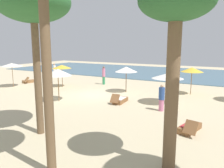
{
  "coord_description": "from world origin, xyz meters",
  "views": [
    {
      "loc": [
        9.93,
        -14.52,
        3.99
      ],
      "look_at": [
        1.81,
        -0.23,
        1.1
      ],
      "focal_mm": 35.58,
      "sensor_mm": 36.0,
      "label": 1
    }
  ],
  "objects": [
    {
      "name": "person_2",
      "position": [
        -1.92,
        4.61,
        0.96
      ],
      "size": [
        0.41,
        0.41,
        1.87
      ],
      "color": "#338C59",
      "rests_on": "ground_plane"
    },
    {
      "name": "palm_1",
      "position": [
        8.23,
        -7.75,
        4.94
      ],
      "size": [
        2.25,
        2.25,
        5.9
      ],
      "color": "brown",
      "rests_on": "ground_plane"
    },
    {
      "name": "umbrella_6",
      "position": [
        6.75,
        4.15,
        2.03
      ],
      "size": [
        1.76,
        1.76,
        2.23
      ],
      "color": "olive",
      "rests_on": "ground_plane"
    },
    {
      "name": "ocean_water",
      "position": [
        0.0,
        17.0,
        0.03
      ],
      "size": [
        48.0,
        16.0,
        0.06
      ],
      "primitive_type": "cube",
      "color": "#476B7F",
      "rests_on": "ground_plane"
    },
    {
      "name": "umbrella_4",
      "position": [
        -8.8,
        -0.9,
        2.15
      ],
      "size": [
        2.07,
        2.07,
        2.3
      ],
      "color": "olive",
      "rests_on": "ground_plane"
    },
    {
      "name": "lounger_0",
      "position": [
        2.94,
        -1.1,
        0.18
      ],
      "size": [
        0.72,
        1.72,
        0.7
      ],
      "color": "brown",
      "rests_on": "ground_plane"
    },
    {
      "name": "umbrella_3",
      "position": [
        5.87,
        0.21,
        1.94
      ],
      "size": [
        2.12,
        2.12,
        2.12
      ],
      "color": "olive",
      "rests_on": "ground_plane"
    },
    {
      "name": "umbrella_0",
      "position": [
        1.76,
        2.28,
        1.97
      ],
      "size": [
        1.89,
        1.89,
        2.2
      ],
      "color": "brown",
      "rests_on": "ground_plane"
    },
    {
      "name": "palm_0",
      "position": [
        2.3,
        -7.74,
        5.67
      ],
      "size": [
        3.14,
        3.14,
        6.63
      ],
      "color": "brown",
      "rests_on": "ground_plane"
    },
    {
      "name": "lounger_1",
      "position": [
        -9.46,
        1.58,
        0.17
      ],
      "size": [
        1.21,
        1.78,
        0.69
      ],
      "color": "olive",
      "rests_on": "ground_plane"
    },
    {
      "name": "ground_plane",
      "position": [
        0.0,
        0.0,
        0.0
      ],
      "size": [
        60.0,
        60.0,
        0.0
      ],
      "primitive_type": "plane",
      "color": "beige"
    },
    {
      "name": "lounger_2",
      "position": [
        8.22,
        -4.16,
        0.18
      ],
      "size": [
        0.96,
        1.76,
        0.71
      ],
      "color": "brown",
      "rests_on": "ground_plane"
    },
    {
      "name": "umbrella_1",
      "position": [
        -1.12,
        -2.85,
        2.09
      ],
      "size": [
        1.95,
        1.95,
        2.33
      ],
      "color": "olive",
      "rests_on": "ground_plane"
    },
    {
      "name": "umbrella_5",
      "position": [
        -4.66,
        1.45,
        1.96
      ],
      "size": [
        1.81,
        1.81,
        2.13
      ],
      "color": "brown",
      "rests_on": "ground_plane"
    },
    {
      "name": "person_1",
      "position": [
        6.06,
        -1.59,
        0.83
      ],
      "size": [
        0.51,
        0.51,
        1.66
      ],
      "color": "#D17299",
      "rests_on": "ground_plane"
    },
    {
      "name": "person_0",
      "position": [
        -10.3,
        6.24,
        0.85
      ],
      "size": [
        0.41,
        0.41,
        1.68
      ],
      "color": "yellow",
      "rests_on": "ground_plane"
    }
  ]
}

